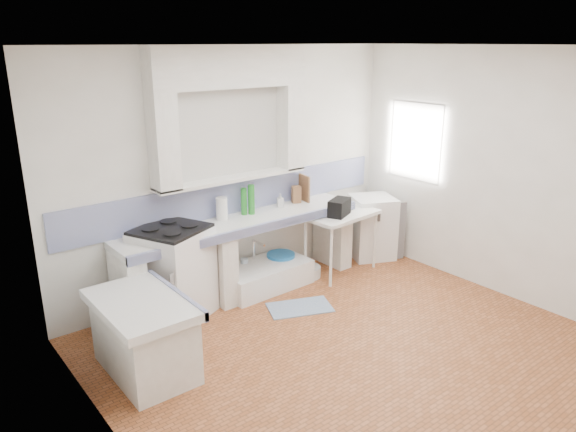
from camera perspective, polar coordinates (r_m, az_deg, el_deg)
floor at (r=5.42m, az=6.77°, el=-13.74°), size 4.50×4.50×0.00m
ceiling at (r=4.62m, az=8.09°, el=17.32°), size 4.50×4.50×0.00m
wall_back at (r=6.34m, az=-5.64°, el=4.76°), size 4.50×0.00×4.50m
wall_left at (r=3.67m, az=-18.21°, el=-6.03°), size 0.00×4.50×4.50m
wall_right at (r=6.60m, az=21.25°, el=4.13°), size 0.00×4.50×4.50m
alcove_mass at (r=6.03m, az=-6.14°, el=15.35°), size 1.90×0.25×0.45m
window_frame at (r=7.35m, az=14.11°, el=7.72°), size 0.35×0.86×1.06m
lace_valance at (r=7.19m, az=13.61°, el=10.60°), size 0.01×0.84×0.24m
counter_slab at (r=6.20m, az=-4.75°, el=-0.73°), size 3.00×0.60×0.08m
counter_lip at (r=5.98m, az=-3.25°, el=-1.40°), size 3.00×0.04×0.10m
counter_pier_left at (r=5.77m, az=-16.36°, el=-7.71°), size 0.20×0.55×0.82m
counter_pier_mid at (r=6.18m, az=-7.35°, el=-5.32°), size 0.20×0.55×0.82m
counter_pier_right at (r=7.17m, az=4.67°, el=-1.91°), size 0.20×0.55×0.82m
peninsula_top at (r=4.92m, az=-15.14°, el=-8.97°), size 0.70×1.10×0.08m
peninsula_base at (r=5.09m, az=-14.81°, el=-12.49°), size 0.60×1.00×0.62m
peninsula_lip at (r=5.04m, az=-11.69°, el=-8.03°), size 0.04×1.10×0.10m
backsplash at (r=6.41m, az=-5.49°, el=2.12°), size 4.27×0.03×0.40m
stove at (r=5.90m, az=-11.95°, el=-5.95°), size 0.90×0.88×0.97m
sink at (r=6.57m, az=-2.49°, el=-6.39°), size 1.11×0.62×0.26m
side_table at (r=6.92m, az=5.57°, el=-2.82°), size 0.99×0.61×0.04m
fridge at (r=7.48m, az=8.80°, el=-1.13°), size 0.72×0.72×0.84m
bucket_red at (r=6.40m, az=-4.00°, el=-7.12°), size 0.35×0.35×0.26m
bucket_orange at (r=6.43m, az=-2.41°, el=-6.91°), size 0.36×0.36×0.27m
bucket_blue at (r=6.78m, az=-0.75°, el=-5.27°), size 0.42×0.42×0.33m
basin_white at (r=6.88m, az=2.04°, el=-5.84°), size 0.41×0.41×0.13m
water_bottle_a at (r=6.62m, az=-4.59°, el=-5.88°), size 0.12×0.12×0.34m
water_bottle_b at (r=6.71m, az=-3.36°, el=-5.75°), size 0.10×0.10×0.29m
black_bag at (r=6.67m, az=5.41°, el=0.91°), size 0.38×0.31×0.21m
green_bottle_a at (r=6.32m, az=-3.87°, el=1.74°), size 0.08×0.08×0.35m
green_bottle_b at (r=6.32m, az=-4.65°, el=1.54°), size 0.09×0.09×0.32m
knife_block at (r=6.78m, az=0.88°, el=2.28°), size 0.13×0.12×0.21m
cutting_board at (r=6.85m, az=1.71°, el=2.95°), size 0.06×0.25×0.34m
paper_towel at (r=6.17m, az=-6.98°, el=0.78°), size 0.16×0.16×0.26m
soap_bottle at (r=6.61m, az=-0.82°, el=1.65°), size 0.10×0.10×0.17m
rug at (r=6.13m, az=1.25°, el=-9.58°), size 0.80×0.64×0.01m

